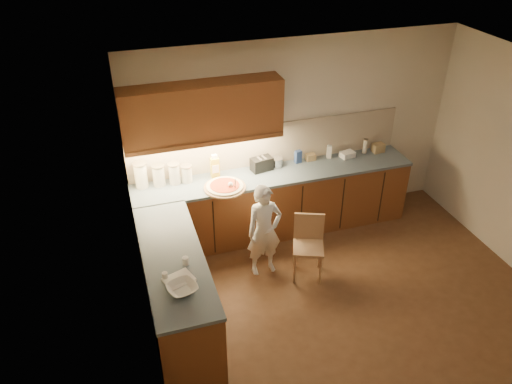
{
  "coord_description": "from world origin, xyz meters",
  "views": [
    {
      "loc": [
        -2.34,
        -3.68,
        4.17
      ],
      "look_at": [
        -0.8,
        1.2,
        1.0
      ],
      "focal_mm": 35.0,
      "sensor_mm": 36.0,
      "label": 1
    }
  ],
  "objects_px": {
    "wooden_chair": "(308,241)",
    "toaster": "(262,164)",
    "pizza_on_board": "(225,187)",
    "child": "(264,231)",
    "oil_jug": "(215,167)"
  },
  "relations": [
    {
      "from": "oil_jug",
      "to": "pizza_on_board",
      "type": "bearing_deg",
      "value": -81.17
    },
    {
      "from": "pizza_on_board",
      "to": "child",
      "type": "distance_m",
      "value": 0.76
    },
    {
      "from": "wooden_chair",
      "to": "toaster",
      "type": "relative_size",
      "value": 2.65
    },
    {
      "from": "child",
      "to": "wooden_chair",
      "type": "height_order",
      "value": "child"
    },
    {
      "from": "child",
      "to": "oil_jug",
      "type": "height_order",
      "value": "oil_jug"
    },
    {
      "from": "child",
      "to": "toaster",
      "type": "bearing_deg",
      "value": 70.05
    },
    {
      "from": "child",
      "to": "wooden_chair",
      "type": "relative_size",
      "value": 1.5
    },
    {
      "from": "child",
      "to": "wooden_chair",
      "type": "bearing_deg",
      "value": -24.65
    },
    {
      "from": "wooden_chair",
      "to": "toaster",
      "type": "bearing_deg",
      "value": 124.13
    },
    {
      "from": "pizza_on_board",
      "to": "oil_jug",
      "type": "relative_size",
      "value": 1.64
    },
    {
      "from": "pizza_on_board",
      "to": "wooden_chair",
      "type": "xyz_separation_m",
      "value": [
        0.83,
        -0.79,
        -0.47
      ]
    },
    {
      "from": "wooden_chair",
      "to": "oil_jug",
      "type": "distance_m",
      "value": 1.53
    },
    {
      "from": "oil_jug",
      "to": "wooden_chair",
      "type": "bearing_deg",
      "value": -51.58
    },
    {
      "from": "wooden_chair",
      "to": "oil_jug",
      "type": "bearing_deg",
      "value": 150.05
    },
    {
      "from": "child",
      "to": "oil_jug",
      "type": "bearing_deg",
      "value": 108.2
    }
  ]
}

